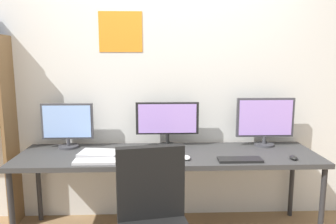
# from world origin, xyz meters

# --- Properties ---
(wall_back) EXTENTS (4.94, 0.11, 2.60)m
(wall_back) POSITION_xyz_m (-0.00, 1.02, 1.30)
(wall_back) COLOR silver
(wall_back) RESTS_ON ground_plane
(desk) EXTENTS (2.54, 0.68, 0.74)m
(desk) POSITION_xyz_m (0.00, 0.60, 0.69)
(desk) COLOR #333333
(desk) RESTS_ON ground_plane
(monitor_left) EXTENTS (0.46, 0.18, 0.41)m
(monitor_left) POSITION_xyz_m (-0.90, 0.81, 0.96)
(monitor_left) COLOR #38383D
(monitor_left) RESTS_ON desk
(monitor_center) EXTENTS (0.57, 0.18, 0.41)m
(monitor_center) POSITION_xyz_m (0.00, 0.81, 0.98)
(monitor_center) COLOR black
(monitor_center) RESTS_ON desk
(monitor_right) EXTENTS (0.53, 0.18, 0.45)m
(monitor_right) POSITION_xyz_m (0.90, 0.81, 0.98)
(monitor_right) COLOR #38383D
(monitor_right) RESTS_ON desk
(keyboard_left) EXTENTS (0.37, 0.13, 0.02)m
(keyboard_left) POSITION_xyz_m (-0.56, 0.37, 0.75)
(keyboard_left) COLOR silver
(keyboard_left) RESTS_ON desk
(keyboard_right) EXTENTS (0.35, 0.13, 0.02)m
(keyboard_right) POSITION_xyz_m (0.56, 0.37, 0.75)
(keyboard_right) COLOR black
(keyboard_right) RESTS_ON desk
(mouse_left_side) EXTENTS (0.06, 0.10, 0.03)m
(mouse_left_side) POSITION_xyz_m (0.14, 0.42, 0.76)
(mouse_left_side) COLOR silver
(mouse_left_side) RESTS_ON desk
(mouse_right_side) EXTENTS (0.06, 0.10, 0.03)m
(mouse_right_side) POSITION_xyz_m (1.00, 0.39, 0.76)
(mouse_right_side) COLOR black
(mouse_right_side) RESTS_ON desk
(laptop_closed) EXTENTS (0.35, 0.26, 0.02)m
(laptop_closed) POSITION_xyz_m (-0.59, 0.58, 0.75)
(laptop_closed) COLOR silver
(laptop_closed) RESTS_ON desk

